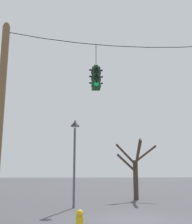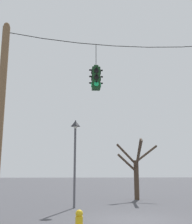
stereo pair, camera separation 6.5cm
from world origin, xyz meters
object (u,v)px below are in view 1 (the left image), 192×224
Objects in this scene: traffic_light_over_intersection at (96,78)px; fire_hydrant at (80,223)px; utility_pole_left at (0,116)px; street_lamp at (75,141)px; bare_tree at (135,169)px.

fire_hydrant is at bearing -105.75° from traffic_light_over_intersection.
fire_hydrant is at bearing -39.10° from utility_pole_left.
street_lamp is 1.13× the size of bare_tree.
bare_tree is at bearing 45.10° from street_lamp.
street_lamp is 6.26m from bare_tree.
utility_pole_left is at bearing 140.90° from fire_hydrant.
street_lamp is (3.05, 3.97, -0.54)m from utility_pole_left.
street_lamp is at bearing 101.22° from traffic_light_over_intersection.
bare_tree is at bearing 48.42° from utility_pole_left.
traffic_light_over_intersection is at bearing 74.25° from fire_hydrant.
traffic_light_over_intersection reaches higher than street_lamp.
utility_pole_left is at bearing -127.53° from street_lamp.
street_lamp is at bearing 52.47° from utility_pole_left.
fire_hydrant is (0.07, -6.51, -3.12)m from street_lamp.
utility_pole_left reaches higher than bare_tree.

